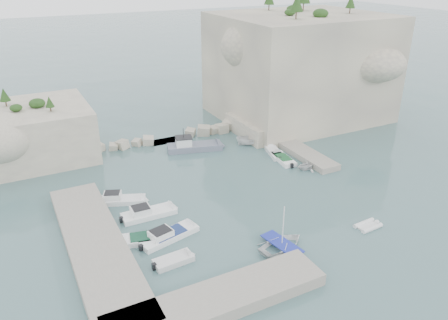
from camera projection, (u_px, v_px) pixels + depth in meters
name	position (u px, v px, depth m)	size (l,w,h in m)	color
ground	(249.00, 204.00, 48.72)	(400.00, 400.00, 0.00)	#47696B
cliff_east	(299.00, 67.00, 73.34)	(26.00, 22.00, 17.00)	beige
cliff_terrace	(263.00, 126.00, 68.16)	(8.00, 10.00, 2.50)	beige
outcrop_west	(29.00, 133.00, 59.13)	(16.00, 14.00, 7.00)	beige
quay_west	(96.00, 247.00, 40.61)	(5.00, 24.00, 1.10)	#9E9689
quay_south	(219.00, 300.00, 34.23)	(18.00, 4.00, 1.10)	#9E9689
ledge_east	(295.00, 148.00, 62.26)	(3.00, 16.00, 0.80)	#9E9689
breakwater	(170.00, 136.00, 65.79)	(28.00, 3.00, 1.40)	beige
motorboat_a	(121.00, 202.00, 49.11)	(6.04, 1.80, 1.40)	silver
motorboat_b	(149.00, 216.00, 46.55)	(6.30, 2.06, 1.40)	white
motorboat_c	(144.00, 241.00, 42.36)	(5.21, 1.89, 0.70)	white
motorboat_d	(169.00, 238.00, 42.81)	(6.65, 1.98, 1.40)	white
motorboat_e	(174.00, 263.00, 39.30)	(3.93, 1.61, 0.70)	silver
rowboat	(282.00, 248.00, 41.36)	(3.47, 4.86, 1.01)	white
inflatable_dinghy	(368.00, 227.00, 44.54)	(2.89, 1.40, 0.44)	silver
tender_east_a	(306.00, 169.00, 56.88)	(2.50, 2.89, 1.52)	silver
tender_east_b	(283.00, 161.00, 59.24)	(5.02, 1.71, 0.70)	white
tender_east_c	(275.00, 155.00, 61.16)	(4.92, 1.59, 0.70)	silver
tender_east_d	(251.00, 145.00, 64.37)	(1.63, 4.34, 1.68)	silver
work_boat	(195.00, 150.00, 62.76)	(8.50, 2.51, 2.20)	slate
rowboat_mast	(283.00, 224.00, 40.27)	(0.10, 0.10, 4.20)	white
vegetation	(271.00, 8.00, 68.39)	(53.48, 13.88, 13.40)	#1E4219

